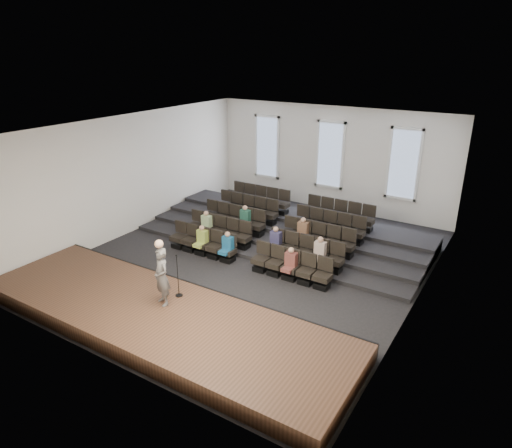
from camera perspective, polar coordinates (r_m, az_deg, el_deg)
The scene contains 14 objects.
ground at distance 17.32m, azimuth -0.45°, elevation -4.49°, with size 14.00×14.00×0.00m, color black.
ceiling at distance 15.80m, azimuth -0.50°, elevation 12.09°, with size 12.00×14.00×0.02m, color white.
wall_back at distance 22.42m, azimuth 9.27°, elevation 8.05°, with size 12.00×0.04×5.00m, color white.
wall_front at distance 11.54m, azimuth -19.59°, elevation -5.96°, with size 12.00×0.04×5.00m, color white.
wall_left at distance 20.14m, azimuth -15.18°, elevation 6.07°, with size 0.04×14.00×5.00m, color white.
wall_right at distance 14.29m, azimuth 20.38°, elevation -0.75°, with size 0.04×14.00×5.00m, color white.
stage at distance 13.72m, azimuth -12.15°, elevation -11.35°, with size 11.80×3.60×0.50m, color #4A2F20.
stage_lip at distance 14.83m, azimuth -7.42°, elevation -8.35°, with size 11.80×0.06×0.52m, color black.
risers at distance 19.77m, azimuth 4.47°, elevation -0.56°, with size 11.80×4.80×0.60m.
seating_rows at distance 18.25m, azimuth 2.14°, elevation -0.77°, with size 6.80×4.70×1.67m.
windows at distance 22.31m, azimuth 9.23°, elevation 8.52°, with size 8.44×0.10×3.24m.
audience at distance 17.23m, azimuth 0.12°, elevation -1.67°, with size 5.45×2.64×1.10m.
speaker at distance 13.44m, azimuth -11.71°, elevation -6.48°, with size 0.64×0.42×1.76m, color #53514F.
mic_stand at distance 13.98m, azimuth -9.69°, elevation -7.37°, with size 0.23×0.23×1.37m.
Camera 1 is at (8.36, -13.16, 7.55)m, focal length 32.00 mm.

